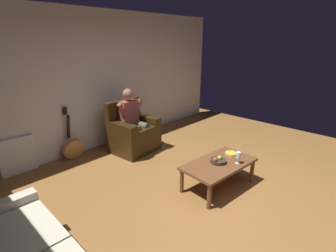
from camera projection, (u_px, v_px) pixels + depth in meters
ground_plane at (231, 203)px, 3.48m from camera, size 7.54×7.54×0.00m
wall_back at (100, 81)px, 5.05m from camera, size 6.68×0.06×2.69m
armchair at (133, 134)px, 5.04m from camera, size 0.90×0.78×1.00m
person_seated at (133, 118)px, 4.92m from camera, size 0.64×0.56×1.24m
coffee_table at (219, 166)px, 3.76m from camera, size 1.18×0.71×0.41m
guitar at (73, 147)px, 4.72m from camera, size 0.38×0.26×0.98m
radiator at (17, 156)px, 4.17m from camera, size 0.56×0.06×0.62m
wine_glass_near at (238, 156)px, 3.68m from camera, size 0.07×0.07×0.18m
fruit_bowl at (218, 161)px, 3.73m from camera, size 0.23×0.23×0.11m
decorative_dish at (231, 153)px, 4.02m from camera, size 0.18×0.18×0.02m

